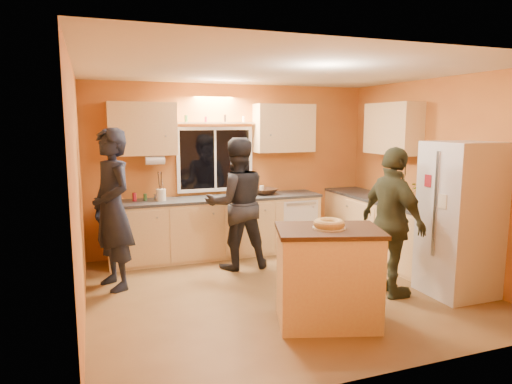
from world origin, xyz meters
name	(u,v)px	position (x,y,z in m)	size (l,w,h in m)	color
ground	(283,290)	(0.00, 0.00, 0.00)	(4.50, 4.50, 0.00)	brown
room_shell	(280,154)	(0.12, 0.41, 1.62)	(4.54, 4.04, 2.61)	orange
back_counter	(240,225)	(0.01, 1.70, 0.45)	(4.23, 0.62, 0.90)	#DDAB74
right_counter	(393,232)	(1.95, 0.50, 0.45)	(0.62, 1.84, 0.90)	#DDAB74
refrigerator	(460,219)	(1.89, -0.80, 0.90)	(0.72, 0.70, 1.80)	silver
island	(328,276)	(0.06, -0.99, 0.50)	(1.18, 0.97, 0.98)	#DDAB74
bundt_pastry	(329,224)	(0.06, -0.99, 1.03)	(0.31, 0.31, 0.09)	#B18F48
person_left	(112,209)	(-1.90, 0.81, 0.98)	(0.71, 0.47, 1.96)	black
person_center	(237,204)	(-0.25, 1.04, 0.91)	(0.88, 0.69, 1.81)	black
person_right	(392,223)	(1.12, -0.57, 0.87)	(1.02, 0.43, 1.74)	#313622
mixing_bowl	(265,191)	(0.43, 1.73, 0.95)	(0.38, 0.38, 0.09)	black
utensil_crock	(161,195)	(-1.19, 1.69, 0.99)	(0.14, 0.14, 0.17)	beige
potted_plant	(408,194)	(1.87, 0.12, 1.06)	(0.29, 0.25, 0.32)	gray
red_box	(377,195)	(1.95, 0.91, 0.94)	(0.16, 0.12, 0.07)	#B11B29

